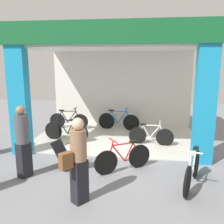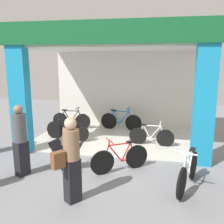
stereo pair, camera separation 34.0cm
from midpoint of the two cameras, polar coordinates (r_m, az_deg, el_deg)
The scene contains 11 objects.
ground_plane at distance 7.32m, azimuth -2.37°, elevation -10.33°, with size 19.41×19.41×0.00m, color gray.
shop_facade at distance 8.67m, azimuth -0.23°, elevation 7.05°, with size 5.91×3.97×3.76m.
bicycle_inside_0 at distance 8.78m, azimuth -11.53°, elevation -4.27°, with size 1.62×0.45×0.90m.
bicycle_inside_1 at distance 9.95m, azimuth 0.54°, elevation -2.07°, with size 1.67×0.46×0.92m.
bicycle_inside_2 at distance 8.28m, azimuth 7.73°, elevation -5.38°, with size 1.47×0.40×0.81m.
bicycle_inside_3 at distance 10.30m, azimuth -10.84°, elevation -1.90°, with size 1.61×0.44×0.89m.
bicycle_parked_0 at distance 5.86m, azimuth 16.31°, elevation -12.73°, with size 0.63×1.59×0.92m.
bicycle_parked_1 at distance 6.34m, azimuth 1.07°, elevation -10.51°, with size 1.32×0.93×0.86m.
sandwich_board_sign at distance 6.61m, azimuth -11.31°, elevation -9.71°, with size 0.86×0.59×0.72m.
pedestrian_2 at distance 6.30m, azimuth -21.25°, elevation -6.21°, with size 0.43×0.43×1.74m.
pedestrian_3 at distance 4.89m, azimuth -9.83°, elevation -10.78°, with size 0.53×0.59×1.71m.
Camera 1 is at (1.07, -6.69, 2.75)m, focal length 39.89 mm.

